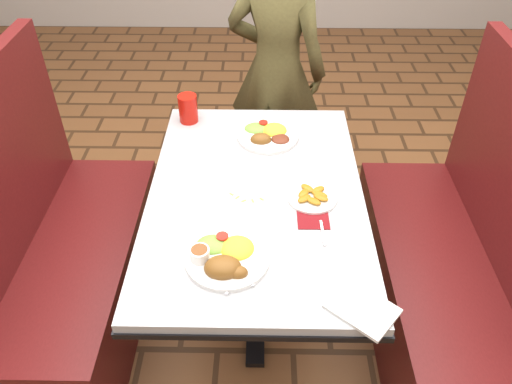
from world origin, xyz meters
TOP-DOWN VIEW (x-y plane):
  - dining_table at (0.00, 0.00)m, footprint 0.81×1.21m
  - booth_bench_left at (-0.80, 0.00)m, footprint 0.47×1.20m
  - booth_bench_right at (0.80, 0.00)m, footprint 0.47×1.20m
  - diner_person at (0.09, 1.02)m, footprint 0.62×0.51m
  - near_dinner_plate at (-0.09, -0.35)m, footprint 0.27×0.27m
  - far_dinner_plate at (0.04, 0.37)m, footprint 0.26×0.26m
  - plantain_plate at (0.21, -0.04)m, footprint 0.18×0.18m
  - maroon_napkin at (0.20, -0.14)m, footprint 0.11×0.11m
  - spoon_utensil at (0.23, -0.22)m, footprint 0.01×0.12m
  - red_tumbler at (-0.31, 0.50)m, footprint 0.08×0.08m
  - paper_napkin at (0.32, -0.53)m, footprint 0.23×0.23m
  - knife_utensil at (-0.04, -0.38)m, footprint 0.09×0.15m
  - fork_utensil at (-0.07, -0.42)m, footprint 0.03×0.14m
  - lettuce_shreds at (0.04, 0.06)m, footprint 0.28×0.32m

SIDE VIEW (x-z plane):
  - booth_bench_left at x=-0.80m, z-range -0.26..0.92m
  - booth_bench_right at x=0.80m, z-range -0.26..0.92m
  - dining_table at x=0.00m, z-range 0.28..1.03m
  - diner_person at x=0.09m, z-range 0.00..1.48m
  - lettuce_shreds at x=0.04m, z-range 0.75..0.75m
  - maroon_napkin at x=0.20m, z-range 0.75..0.75m
  - spoon_utensil at x=0.23m, z-range 0.75..0.76m
  - paper_napkin at x=0.32m, z-range 0.75..0.76m
  - fork_utensil at x=-0.07m, z-range 0.76..0.76m
  - knife_utensil at x=-0.04m, z-range 0.76..0.76m
  - plantain_plate at x=0.21m, z-range 0.75..0.78m
  - far_dinner_plate at x=0.04m, z-range 0.74..0.81m
  - near_dinner_plate at x=-0.09m, z-range 0.74..0.82m
  - red_tumbler at x=-0.31m, z-range 0.75..0.88m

